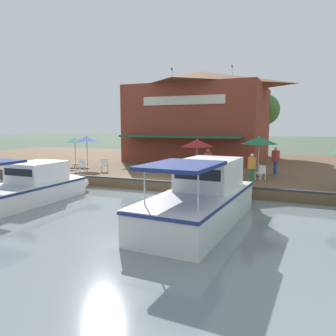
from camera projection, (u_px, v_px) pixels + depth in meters
ground_plane at (148, 192)px, 18.53m from camera, size 220.00×220.00×0.00m
quay_deck at (203, 165)px, 28.56m from camera, size 22.00×56.00×0.60m
quay_edge_fender at (148, 181)px, 18.54m from camera, size 0.20×50.40×0.10m
waterfront_restaurant at (201, 115)px, 30.89m from camera, size 12.04×12.13×8.67m
patio_umbrella_mid_patio_right at (259, 141)px, 19.97m from camera, size 2.23×2.23×2.50m
patio_umbrella_back_row at (87, 139)px, 24.15m from camera, size 1.89×1.89×2.39m
patio_umbrella_far_corner at (75, 140)px, 26.27m from camera, size 1.93×1.93×2.20m
patio_umbrella_near_quay_edge at (197, 143)px, 20.49m from camera, size 2.10×2.10×2.32m
cafe_chair_beside_entrance at (261, 172)px, 18.95m from camera, size 0.60×0.60×0.85m
cafe_chair_mid_patio at (105, 165)px, 22.59m from camera, size 0.59×0.59×0.85m
cafe_chair_back_row_seat at (81, 165)px, 22.19m from camera, size 0.48×0.48×0.85m
person_mid_patio at (252, 165)px, 18.08m from camera, size 0.46×0.46×1.61m
person_at_quay_edge at (208, 160)px, 19.43m from camera, size 0.50×0.50×1.77m
person_near_entrance at (276, 157)px, 21.08m from camera, size 0.51×0.51×1.79m
motorboat_far_downstream at (33, 187)px, 16.00m from camera, size 7.87×2.50×2.18m
motorboat_nearest_quay at (206, 197)px, 12.89m from camera, size 8.14×2.96×2.43m
tree_upstream_bank at (263, 111)px, 34.08m from camera, size 3.39×3.23×6.43m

